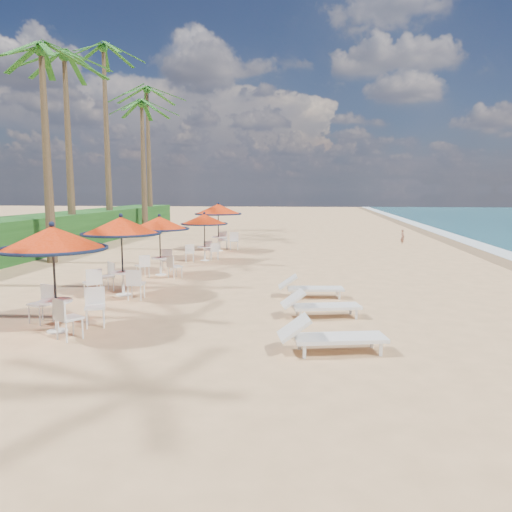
{
  "coord_description": "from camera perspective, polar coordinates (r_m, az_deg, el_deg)",
  "views": [
    {
      "loc": [
        0.08,
        -10.43,
        3.09
      ],
      "look_at": [
        -1.52,
        3.65,
        1.2
      ],
      "focal_mm": 35.0,
      "sensor_mm": 36.0,
      "label": 1
    }
  ],
  "objects": [
    {
      "name": "station_4",
      "position": [
        25.31,
        -4.2,
        4.86
      ],
      "size": [
        2.37,
        2.37,
        2.48
      ],
      "color": "black",
      "rests_on": "ground"
    },
    {
      "name": "lounger_far",
      "position": [
        14.43,
        6.05,
        -3.54
      ],
      "size": [
        1.91,
        0.77,
        0.67
      ],
      "rotation": [
        0.0,
        0.0,
        0.1
      ],
      "color": "white",
      "rests_on": "ground"
    },
    {
      "name": "palm_5",
      "position": [
        33.63,
        -17.01,
        20.62
      ],
      "size": [
        5.0,
        5.0,
        11.83
      ],
      "color": "brown",
      "rests_on": "ground"
    },
    {
      "name": "lounger_mid",
      "position": [
        12.24,
        7.12,
        -5.54
      ],
      "size": [
        2.0,
        1.0,
        0.69
      ],
      "rotation": [
        0.0,
        0.0,
        0.22
      ],
      "color": "white",
      "rests_on": "ground"
    },
    {
      "name": "ground",
      "position": [
        10.87,
        5.87,
        -8.95
      ],
      "size": [
        160.0,
        160.0,
        0.0
      ],
      "primitive_type": "plane",
      "color": "tan",
      "rests_on": "ground"
    },
    {
      "name": "lounger_near",
      "position": [
        9.67,
        8.29,
        -8.98
      ],
      "size": [
        2.13,
        1.04,
        0.73
      ],
      "rotation": [
        0.0,
        0.0,
        0.2
      ],
      "color": "white",
      "rests_on": "ground"
    },
    {
      "name": "palm_4",
      "position": [
        28.49,
        -21.02,
        19.44
      ],
      "size": [
        5.0,
        5.0,
        10.02
      ],
      "color": "brown",
      "rests_on": "ground"
    },
    {
      "name": "station_3",
      "position": [
        21.8,
        -5.93,
        3.54
      ],
      "size": [
        2.05,
        2.05,
        2.13
      ],
      "color": "black",
      "rests_on": "ground"
    },
    {
      "name": "palm_7",
      "position": [
        39.66,
        -12.33,
        17.16
      ],
      "size": [
        5.0,
        5.0,
        10.69
      ],
      "color": "brown",
      "rests_on": "ground"
    },
    {
      "name": "palm_3",
      "position": [
        23.37,
        -23.29,
        19.62
      ],
      "size": [
        5.0,
        5.0,
        8.98
      ],
      "color": "brown",
      "rests_on": "ground"
    },
    {
      "name": "palm_6",
      "position": [
        35.18,
        -12.92,
        15.79
      ],
      "size": [
        5.0,
        5.0,
        9.0
      ],
      "color": "brown",
      "rests_on": "ground"
    },
    {
      "name": "station_1",
      "position": [
        14.99,
        -15.34,
        2.25
      ],
      "size": [
        2.31,
        2.31,
        2.41
      ],
      "color": "black",
      "rests_on": "ground"
    },
    {
      "name": "person",
      "position": [
        29.94,
        16.41,
        2.21
      ],
      "size": [
        0.28,
        0.36,
        0.87
      ],
      "primitive_type": "imported",
      "rotation": [
        0.0,
        0.0,
        1.84
      ],
      "color": "#8E5D48",
      "rests_on": "ground"
    },
    {
      "name": "station_0",
      "position": [
        11.57,
        -21.98,
        0.48
      ],
      "size": [
        2.32,
        2.32,
        2.42
      ],
      "color": "black",
      "rests_on": "ground"
    },
    {
      "name": "station_2",
      "position": [
        18.28,
        -10.93,
        2.87
      ],
      "size": [
        2.13,
        2.22,
        2.23
      ],
      "color": "black",
      "rests_on": "ground"
    },
    {
      "name": "scrub_hedge",
      "position": [
        25.46,
        -25.79,
        1.91
      ],
      "size": [
        3.0,
        40.0,
        1.8
      ],
      "primitive_type": "cube",
      "color": "#194716",
      "rests_on": "ground"
    }
  ]
}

